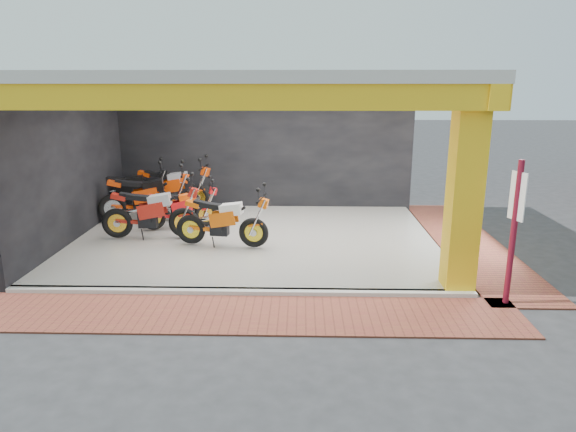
# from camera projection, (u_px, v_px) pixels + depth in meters

# --- Properties ---
(ground) EXTENTS (80.00, 80.00, 0.00)m
(ground) POSITION_uv_depth(u_px,v_px,m) (246.00, 273.00, 9.75)
(ground) COLOR #2D2D30
(ground) RESTS_ON ground
(showroom_floor) EXTENTS (8.00, 6.00, 0.10)m
(showroom_floor) POSITION_uv_depth(u_px,v_px,m) (255.00, 239.00, 11.67)
(showroom_floor) COLOR silver
(showroom_floor) RESTS_ON ground
(showroom_ceiling) EXTENTS (8.40, 6.40, 0.20)m
(showroom_ceiling) POSITION_uv_depth(u_px,v_px,m) (252.00, 78.00, 10.77)
(showroom_ceiling) COLOR beige
(showroom_ceiling) RESTS_ON corner_column
(back_wall) EXTENTS (8.20, 0.20, 3.50)m
(back_wall) POSITION_uv_depth(u_px,v_px,m) (264.00, 147.00, 14.24)
(back_wall) COLOR black
(back_wall) RESTS_ON ground
(left_wall) EXTENTS (0.20, 6.20, 3.50)m
(left_wall) POSITION_uv_depth(u_px,v_px,m) (69.00, 164.00, 11.34)
(left_wall) COLOR black
(left_wall) RESTS_ON ground
(corner_column) EXTENTS (0.50, 0.50, 3.50)m
(corner_column) POSITION_uv_depth(u_px,v_px,m) (465.00, 193.00, 8.49)
(corner_column) COLOR yellow
(corner_column) RESTS_ON ground
(header_beam_front) EXTENTS (8.40, 0.30, 0.40)m
(header_beam_front) POSITION_uv_depth(u_px,v_px,m) (235.00, 97.00, 7.95)
(header_beam_front) COLOR yellow
(header_beam_front) RESTS_ON corner_column
(header_beam_right) EXTENTS (0.30, 6.40, 0.40)m
(header_beam_right) POSITION_uv_depth(u_px,v_px,m) (443.00, 93.00, 10.74)
(header_beam_right) COLOR yellow
(header_beam_right) RESTS_ON corner_column
(floor_kerb) EXTENTS (8.00, 0.20, 0.10)m
(floor_kerb) POSITION_uv_depth(u_px,v_px,m) (240.00, 292.00, 8.76)
(floor_kerb) COLOR silver
(floor_kerb) RESTS_ON ground
(paver_front) EXTENTS (9.00, 1.40, 0.03)m
(paver_front) POSITION_uv_depth(u_px,v_px,m) (234.00, 314.00, 8.01)
(paver_front) COLOR brown
(paver_front) RESTS_ON ground
(paver_right) EXTENTS (1.40, 7.00, 0.03)m
(paver_right) POSITION_uv_depth(u_px,v_px,m) (467.00, 242.00, 11.56)
(paver_right) COLOR brown
(paver_right) RESTS_ON ground
(signpost) EXTENTS (0.13, 0.32, 2.38)m
(signpost) POSITION_uv_depth(u_px,v_px,m) (514.00, 228.00, 8.07)
(signpost) COLOR maroon
(signpost) RESTS_ON ground
(moto_hero) EXTENTS (2.24, 1.10, 1.31)m
(moto_hero) POSITION_uv_depth(u_px,v_px,m) (253.00, 218.00, 10.73)
(moto_hero) COLOR #E85C09
(moto_hero) RESTS_ON showroom_floor
(moto_row_a) EXTENTS (2.33, 0.99, 1.39)m
(moto_row_a) POSITION_uv_depth(u_px,v_px,m) (183.00, 208.00, 11.42)
(moto_row_a) COLOR #AF1D12
(moto_row_a) RESTS_ON showroom_floor
(moto_row_b) EXTENTS (2.48, 1.27, 1.45)m
(moto_row_b) POSITION_uv_depth(u_px,v_px,m) (175.00, 193.00, 12.84)
(moto_row_b) COLOR #DF3C09
(moto_row_b) RESTS_ON showroom_floor
(moto_row_c) EXTENTS (2.03, 1.25, 1.16)m
(moto_row_c) POSITION_uv_depth(u_px,v_px,m) (206.00, 203.00, 12.36)
(moto_row_c) COLOR red
(moto_row_c) RESTS_ON showroom_floor
(moto_row_d) EXTENTS (2.41, 1.32, 1.40)m
(moto_row_d) POSITION_uv_depth(u_px,v_px,m) (155.00, 188.00, 13.60)
(moto_row_d) COLOR black
(moto_row_d) RESTS_ON showroom_floor
(moto_row_e) EXTENTS (2.42, 1.04, 1.45)m
(moto_row_e) POSITION_uv_depth(u_px,v_px,m) (197.00, 185.00, 13.84)
(moto_row_e) COLOR #E14009
(moto_row_e) RESTS_ON showroom_floor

